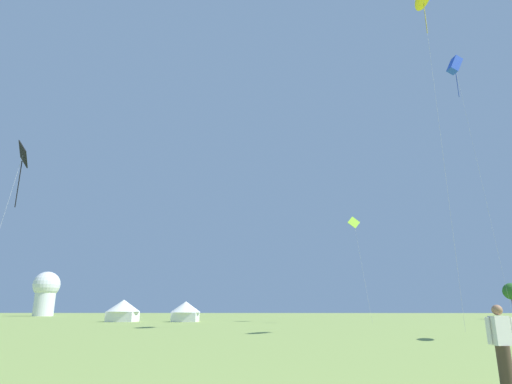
{
  "coord_description": "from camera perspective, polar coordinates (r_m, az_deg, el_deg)",
  "views": [
    {
      "loc": [
        1.17,
        -2.63,
        1.63
      ],
      "look_at": [
        0.0,
        32.0,
        11.2
      ],
      "focal_mm": 29.87,
      "sensor_mm": 36.0,
      "label": 1
    }
  ],
  "objects": [
    {
      "name": "kite_black_diamond",
      "position": [
        41.99,
        -28.81,
        4.05
      ],
      "size": [
        1.65,
        3.44,
        15.78
      ],
      "color": "black",
      "rests_on": "ground"
    },
    {
      "name": "kite_blue_box",
      "position": [
        70.73,
        25.07,
        15.09
      ],
      "size": [
        3.49,
        1.85,
        37.27
      ],
      "color": "blue",
      "rests_on": "ground"
    },
    {
      "name": "festival_tent_left",
      "position": [
        63.02,
        -17.35,
        -14.78
      ],
      "size": [
        4.49,
        4.49,
        2.92
      ],
      "color": "white",
      "rests_on": "ground"
    },
    {
      "name": "person_spectator",
      "position": [
        10.84,
        30.13,
        -17.63
      ],
      "size": [
        0.57,
        0.3,
        1.73
      ],
      "color": "#473828",
      "rests_on": "ground"
    },
    {
      "name": "kite_lime_diamond",
      "position": [
        55.33,
        13.01,
        -4.24
      ],
      "size": [
        2.2,
        0.86,
        13.07
      ],
      "color": "#99DB2D",
      "rests_on": "ground"
    },
    {
      "name": "observatory_dome",
      "position": [
        120.73,
        -26.32,
        -11.81
      ],
      "size": [
        6.4,
        6.4,
        10.8
      ],
      "color": "white",
      "rests_on": "ground"
    },
    {
      "name": "tree_distant_left",
      "position": [
        86.94,
        31.03,
        -11.38
      ],
      "size": [
        2.81,
        2.81,
        6.03
      ],
      "color": "brown",
      "rests_on": "ground"
    },
    {
      "name": "festival_tent_right",
      "position": [
        60.82,
        -9.4,
        -15.38
      ],
      "size": [
        4.13,
        4.13,
        2.68
      ],
      "color": "white",
      "rests_on": "ground"
    }
  ]
}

